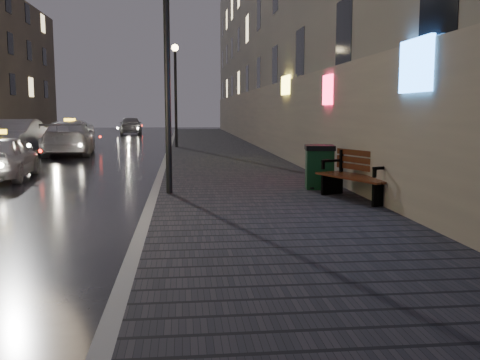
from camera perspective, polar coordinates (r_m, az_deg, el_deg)
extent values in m
cube|color=black|center=(27.43, -2.52, 3.29)|extent=(4.60, 58.00, 0.15)
cube|color=slate|center=(27.38, -7.54, 3.23)|extent=(0.20, 58.00, 0.15)
cube|color=#605B54|center=(32.00, 2.88, 15.41)|extent=(1.80, 50.00, 13.00)
cylinder|color=black|center=(12.32, -7.74, 10.17)|extent=(0.14, 0.14, 5.00)
cylinder|color=black|center=(28.31, -6.87, 8.59)|extent=(0.14, 0.14, 5.00)
sphere|color=#FFD88C|center=(28.48, -6.95, 13.83)|extent=(0.36, 0.36, 0.36)
cube|color=black|center=(11.05, 15.09, -1.52)|extent=(0.55, 0.27, 0.45)
cube|color=black|center=(11.17, 16.10, 0.58)|extent=(0.09, 0.09, 0.79)
cube|color=black|center=(10.95, 14.97, 1.26)|extent=(0.46, 0.22, 0.06)
cube|color=black|center=(12.34, 9.79, -0.46)|extent=(0.55, 0.27, 0.45)
cube|color=black|center=(12.44, 10.75, 1.41)|extent=(0.09, 0.09, 0.79)
cube|color=black|center=(12.24, 9.64, 2.03)|extent=(0.46, 0.22, 0.06)
cube|color=#3F1A0D|center=(11.65, 12.33, 0.30)|extent=(1.39, 2.15, 0.05)
cube|color=#3F1A0D|center=(11.79, 13.39, 1.95)|extent=(0.77, 1.91, 0.45)
cube|color=black|center=(13.20, 8.46, 1.15)|extent=(0.74, 0.74, 0.94)
cube|color=black|center=(13.15, 8.50, 3.44)|extent=(0.79, 0.79, 0.12)
imported|color=silver|center=(17.43, -24.08, 2.27)|extent=(1.86, 4.06, 1.35)
imported|color=gray|center=(26.40, -22.94, 4.19)|extent=(1.75, 5.01, 1.65)
imported|color=silver|center=(26.07, -17.80, 4.28)|extent=(2.76, 5.56, 1.55)
imported|color=white|center=(39.57, -17.37, 5.11)|extent=(2.26, 4.89, 1.36)
imported|color=gray|center=(47.07, -11.60, 5.72)|extent=(2.31, 4.71, 1.55)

